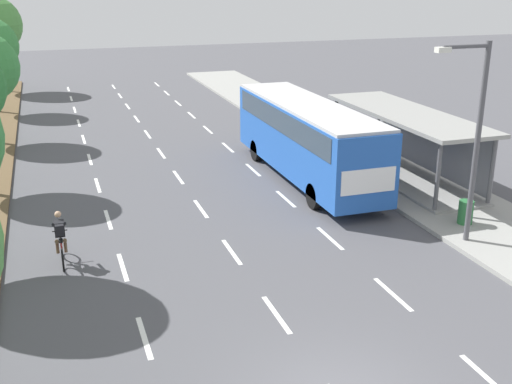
% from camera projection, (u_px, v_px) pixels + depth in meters
% --- Properties ---
extents(sidewalk_right, '(4.50, 52.00, 0.15)m').
position_uv_depth(sidewalk_right, '(333.00, 140.00, 33.80)').
color(sidewalk_right, gray).
rests_on(sidewalk_right, ground).
extents(lane_divider_left, '(0.14, 47.97, 0.01)m').
position_uv_depth(lane_divider_left, '(93.00, 171.00, 28.63)').
color(lane_divider_left, white).
rests_on(lane_divider_left, ground).
extents(lane_divider_center, '(0.14, 47.97, 0.01)m').
position_uv_depth(lane_divider_center, '(169.00, 164.00, 29.68)').
color(lane_divider_center, white).
rests_on(lane_divider_center, ground).
extents(lane_divider_right, '(0.14, 47.97, 0.01)m').
position_uv_depth(lane_divider_right, '(240.00, 158.00, 30.74)').
color(lane_divider_right, white).
rests_on(lane_divider_right, ground).
extents(bus_shelter, '(2.90, 9.51, 2.86)m').
position_uv_depth(bus_shelter, '(410.00, 137.00, 27.04)').
color(bus_shelter, gray).
rests_on(bus_shelter, sidewalk_right).
extents(bus, '(2.54, 11.29, 3.37)m').
position_uv_depth(bus, '(306.00, 133.00, 26.92)').
color(bus, '#2356B2').
rests_on(bus, ground).
extents(cyclist, '(0.46, 1.82, 1.71)m').
position_uv_depth(cyclist, '(61.00, 240.00, 19.25)').
color(cyclist, black).
rests_on(cyclist, ground).
extents(streetlight, '(1.91, 0.24, 6.50)m').
position_uv_depth(streetlight, '(474.00, 131.00, 19.63)').
color(streetlight, '#4C4C51').
rests_on(streetlight, sidewalk_right).
extents(trash_bin, '(0.52, 0.52, 0.85)m').
position_uv_depth(trash_bin, '(466.00, 212.00, 22.14)').
color(trash_bin, '#286B38').
rests_on(trash_bin, sidewalk_right).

